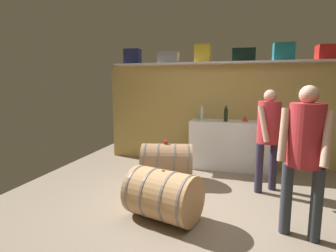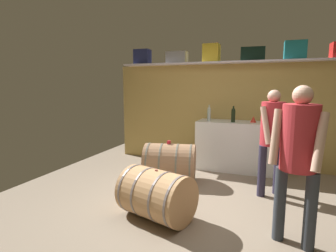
% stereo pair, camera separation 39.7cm
% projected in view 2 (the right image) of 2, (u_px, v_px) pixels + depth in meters
% --- Properties ---
extents(ground_plane, '(6.06, 8.07, 0.02)m').
position_uv_depth(ground_plane, '(211.00, 198.00, 3.93)').
color(ground_plane, gray).
extents(back_wall_panel, '(4.86, 0.10, 2.03)m').
position_uv_depth(back_wall_panel, '(231.00, 115.00, 5.47)').
color(back_wall_panel, tan).
rests_on(back_wall_panel, ground).
extents(high_shelf_board, '(4.47, 0.40, 0.03)m').
position_uv_depth(high_shelf_board, '(231.00, 62.00, 5.18)').
color(high_shelf_board, silver).
rests_on(high_shelf_board, back_wall_panel).
extents(toolcase_navy, '(0.34, 0.26, 0.31)m').
position_uv_depth(toolcase_navy, '(142.00, 57.00, 5.81)').
color(toolcase_navy, navy).
rests_on(toolcase_navy, high_shelf_board).
extents(toolcase_grey, '(0.43, 0.22, 0.23)m').
position_uv_depth(toolcase_grey, '(177.00, 57.00, 5.54)').
color(toolcase_grey, gray).
rests_on(toolcase_grey, high_shelf_board).
extents(toolcase_yellow, '(0.31, 0.27, 0.34)m').
position_uv_depth(toolcase_yellow, '(211.00, 53.00, 5.29)').
color(toolcase_yellow, yellow).
rests_on(toolcase_yellow, high_shelf_board).
extents(toolcase_black, '(0.44, 0.24, 0.25)m').
position_uv_depth(toolcase_black, '(253.00, 54.00, 5.02)').
color(toolcase_black, black).
rests_on(toolcase_black, high_shelf_board).
extents(toolcase_teal, '(0.36, 0.28, 0.32)m').
position_uv_depth(toolcase_teal, '(295.00, 50.00, 4.77)').
color(toolcase_teal, '#1B7882').
rests_on(toolcase_teal, high_shelf_board).
extents(work_cabinet, '(1.55, 0.57, 0.94)m').
position_uv_depth(work_cabinet, '(238.00, 146.00, 5.16)').
color(work_cabinet, white).
rests_on(work_cabinet, ground).
extents(wine_bottle_dark, '(0.07, 0.07, 0.30)m').
position_uv_depth(wine_bottle_dark, '(233.00, 115.00, 5.00)').
color(wine_bottle_dark, black).
rests_on(wine_bottle_dark, work_cabinet).
extents(wine_bottle_clear, '(0.07, 0.07, 0.31)m').
position_uv_depth(wine_bottle_clear, '(209.00, 114.00, 5.23)').
color(wine_bottle_clear, '#AFC3BA').
rests_on(wine_bottle_clear, work_cabinet).
extents(wine_glass, '(0.07, 0.07, 0.14)m').
position_uv_depth(wine_glass, '(270.00, 119.00, 4.73)').
color(wine_glass, white).
rests_on(wine_glass, work_cabinet).
extents(red_funnel, '(0.11, 0.11, 0.11)m').
position_uv_depth(red_funnel, '(253.00, 119.00, 5.00)').
color(red_funnel, red).
rests_on(red_funnel, work_cabinet).
extents(wine_barrel_near, '(0.96, 0.79, 0.65)m').
position_uv_depth(wine_barrel_near, '(170.00, 162.00, 4.60)').
color(wine_barrel_near, '#A07756').
rests_on(wine_barrel_near, ground).
extents(wine_barrel_far, '(0.97, 0.82, 0.61)m').
position_uv_depth(wine_barrel_far, '(156.00, 194.00, 3.28)').
color(wine_barrel_far, tan).
rests_on(wine_barrel_far, ground).
extents(tasting_cup, '(0.07, 0.07, 0.05)m').
position_uv_depth(tasting_cup, '(169.00, 142.00, 4.55)').
color(tasting_cup, red).
rests_on(tasting_cup, wine_barrel_near).
extents(winemaker_pouring, '(0.50, 0.47, 1.55)m').
position_uv_depth(winemaker_pouring, '(272.00, 132.00, 3.89)').
color(winemaker_pouring, '#2B273C').
rests_on(winemaker_pouring, ground).
extents(visitor_tasting, '(0.52, 0.47, 1.61)m').
position_uv_depth(visitor_tasting, '(299.00, 150.00, 2.63)').
color(visitor_tasting, '#2F343C').
rests_on(visitor_tasting, ground).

